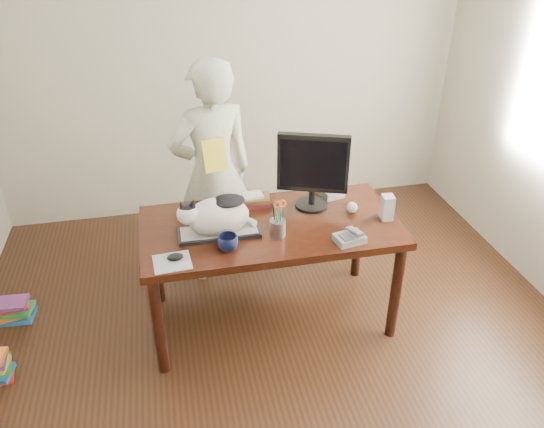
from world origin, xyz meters
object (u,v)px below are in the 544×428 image
Objects in this scene: cat at (216,215)px; speaker at (387,207)px; desk at (268,237)px; mouse at (175,257)px; monitor at (313,168)px; baseball at (352,207)px; book_stack at (255,200)px; book_pile_b at (14,310)px; phone at (350,238)px; pen_cup at (278,226)px; person at (213,174)px; coffee_mug at (228,243)px; keyboard at (219,232)px; calculator at (329,191)px.

cat is 2.95× the size of speaker.
mouse is (-0.60, -0.35, 0.17)m from desk.
baseball is (0.24, -0.12, -0.25)m from monitor.
book_pile_b is (-1.67, 0.08, -0.71)m from book_stack.
desk is 9.87× the size of speaker.
mouse is 1.46m from book_pile_b.
cat is 0.80m from phone.
book_pile_b is (-1.74, 0.49, -0.75)m from pen_cup.
baseball is at bearing 5.93° from cat.
pen_cup is at bearing 7.49° from mouse.
person reaches higher than mouse.
mouse is 0.77m from book_stack.
coffee_mug is (0.04, -0.17, -0.09)m from cat.
baseball is at bearing 5.89° from keyboard.
person reaches higher than monitor.
person is (-1.01, 0.71, -0.00)m from speaker.
baseball reaches higher than keyboard.
keyboard is 1.61m from book_pile_b.
keyboard is 0.88m from calculator.
calculator is at bearing 34.23° from coffee_mug.
calculator reaches higher than desk.
desk is 22.13× the size of baseball.
phone is at bearing -16.72° from book_pile_b.
baseball is (1.14, 0.30, 0.01)m from mouse.
baseball is 0.34× the size of book_stack.
book_stack is at bearing 98.97° from pen_cup.
phone is 0.12× the size of person.
phone is at bearing -5.17° from coffee_mug.
keyboard is 0.35m from mouse.
cat is at bearing -174.59° from baseball.
phone is at bearing -41.53° from desk.
calculator is 2.31m from book_pile_b.
person reaches higher than book_pile_b.
speaker reaches higher than coffee_mug.
cat reaches higher than calculator.
cat is 6.62× the size of baseball.
coffee_mug is at bearing -164.70° from pen_cup.
cat is at bearing 151.29° from phone.
calculator is (0.77, 0.53, -0.02)m from coffee_mug.
mouse is at bearing -141.28° from keyboard.
phone is 1.15m from person.
phone is 0.74× the size of book_pile_b.
speaker is at bearing -33.11° from baseball.
pen_cup reaches higher than desk.
phone is (0.72, -0.06, -0.02)m from coffee_mug.
person is (0.04, 0.67, 0.06)m from keyboard.
mouse is 1.34m from speaker.
book_stack reaches higher than book_pile_b.
monitor is 0.78m from person.
cat is at bearing -16.38° from book_pile_b.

